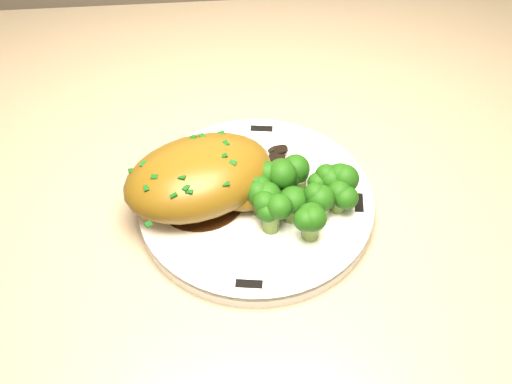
{
  "coord_description": "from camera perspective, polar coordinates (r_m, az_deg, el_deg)",
  "views": [
    {
      "loc": [
        0.16,
        1.16,
        1.38
      ],
      "look_at": [
        0.2,
        1.59,
        0.91
      ],
      "focal_mm": 45.0,
      "sensor_mm": 36.0,
      "label": 1
    }
  ],
  "objects": [
    {
      "name": "plate",
      "position": [
        0.65,
        -0.0,
        -1.05
      ],
      "size": [
        0.3,
        0.3,
        0.02
      ],
      "primitive_type": "cylinder",
      "rotation": [
        0.0,
        0.0,
        0.35
      ],
      "color": "white",
      "rests_on": "counter"
    },
    {
      "name": "rim_accent_3",
      "position": [
        0.64,
        9.13,
        -0.97
      ],
      "size": [
        0.01,
        0.03,
        0.0
      ],
      "primitive_type": "cube",
      "rotation": [
        0.0,
        0.0,
        7.71
      ],
      "color": "black",
      "rests_on": "plate"
    },
    {
      "name": "rim_accent_0",
      "position": [
        0.71,
        0.5,
        5.63
      ],
      "size": [
        0.03,
        0.01,
        0.0
      ],
      "primitive_type": "cube",
      "rotation": [
        0.0,
        0.0,
        3.0
      ],
      "color": "black",
      "rests_on": "plate"
    },
    {
      "name": "rim_accent_2",
      "position": [
        0.58,
        -0.62,
        -8.19
      ],
      "size": [
        0.03,
        0.01,
        0.0
      ],
      "primitive_type": "cube",
      "rotation": [
        0.0,
        0.0,
        6.14
      ],
      "color": "black",
      "rests_on": "plate"
    },
    {
      "name": "mushroom_pile",
      "position": [
        0.67,
        0.66,
        2.3
      ],
      "size": [
        0.07,
        0.05,
        0.02
      ],
      "color": "black",
      "rests_on": "plate"
    },
    {
      "name": "chicken_breast",
      "position": [
        0.62,
        -4.6,
        1.25
      ],
      "size": [
        0.18,
        0.15,
        0.06
      ],
      "rotation": [
        0.0,
        0.0,
        0.35
      ],
      "color": "brown",
      "rests_on": "plate"
    },
    {
      "name": "broccoli_florets",
      "position": [
        0.62,
        4.26,
        -0.28
      ],
      "size": [
        0.11,
        0.08,
        0.04
      ],
      "rotation": [
        0.0,
        0.0,
        0.2
      ],
      "color": "olive",
      "rests_on": "plate"
    },
    {
      "name": "rim_accent_1",
      "position": [
        0.65,
        -9.01,
        -0.14
      ],
      "size": [
        0.01,
        0.03,
        0.0
      ],
      "primitive_type": "cube",
      "rotation": [
        0.0,
        0.0,
        4.57
      ],
      "color": "black",
      "rests_on": "plate"
    },
    {
      "name": "gravy_pool",
      "position": [
        0.64,
        -4.96,
        -0.39
      ],
      "size": [
        0.09,
        0.09,
        0.0
      ],
      "primitive_type": "cylinder",
      "color": "#311809",
      "rests_on": "plate"
    },
    {
      "name": "counter",
      "position": [
        1.08,
        6.05,
        -12.8
      ],
      "size": [
        2.04,
        0.67,
        1.0
      ],
      "color": "brown",
      "rests_on": "ground"
    }
  ]
}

